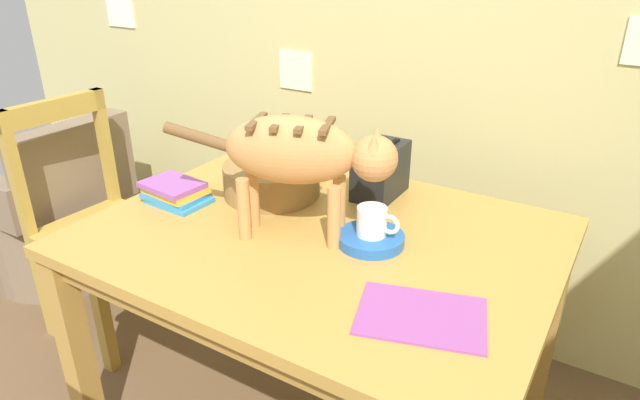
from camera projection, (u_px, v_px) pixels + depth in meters
wall_rear at (409, 9)px, 2.00m from camera, size 4.51×0.11×2.50m
dining_table at (320, 257)px, 1.61m from camera, size 1.29×0.98×0.72m
cat at (302, 155)px, 1.45m from camera, size 0.60×0.27×0.35m
saucer_bowl at (371, 239)px, 1.51m from camera, size 0.18×0.18×0.03m
coffee_mug at (373, 221)px, 1.48m from camera, size 0.12×0.08×0.08m
magazine at (421, 316)px, 1.22m from camera, size 0.32×0.27×0.01m
book_stack at (176, 192)px, 1.75m from camera, size 0.21×0.17×0.07m
wicker_basket at (272, 179)px, 1.79m from camera, size 0.31×0.31×0.10m
toaster at (381, 170)px, 1.77m from camera, size 0.12×0.20×0.18m
wooden_chair_far at (98, 225)px, 2.17m from camera, size 0.44×0.44×0.94m
wicker_armchair at (59, 221)px, 2.62m from camera, size 0.61×0.61×0.78m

